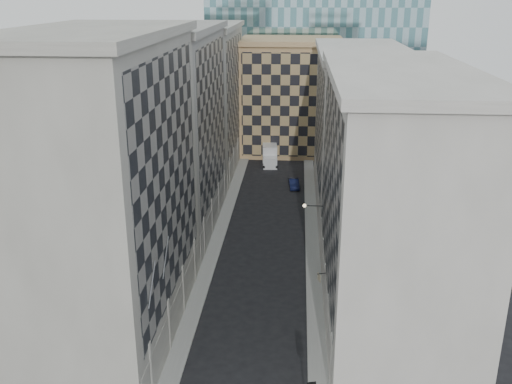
% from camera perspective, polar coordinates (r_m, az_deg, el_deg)
% --- Properties ---
extents(sidewalk_west, '(1.50, 100.00, 0.15)m').
position_cam_1_polar(sidewalk_west, '(64.51, -3.76, -4.35)').
color(sidewalk_west, gray).
rests_on(sidewalk_west, ground).
extents(sidewalk_east, '(1.50, 100.00, 0.15)m').
position_cam_1_polar(sidewalk_east, '(63.97, 5.63, -4.62)').
color(sidewalk_east, gray).
rests_on(sidewalk_east, ground).
extents(bldg_left_a, '(10.80, 22.80, 23.70)m').
position_cam_1_polar(bldg_left_a, '(44.26, -14.72, 0.03)').
color(bldg_left_a, '#9A968A').
rests_on(bldg_left_a, ground).
extents(bldg_left_b, '(10.80, 22.80, 22.70)m').
position_cam_1_polar(bldg_left_b, '(64.75, -8.59, 6.08)').
color(bldg_left_b, gray).
rests_on(bldg_left_b, ground).
extents(bldg_left_c, '(10.80, 22.80, 21.70)m').
position_cam_1_polar(bldg_left_c, '(85.99, -5.40, 9.15)').
color(bldg_left_c, '#9A968A').
rests_on(bldg_left_c, ground).
extents(bldg_right_a, '(10.80, 26.80, 20.70)m').
position_cam_1_polar(bldg_right_a, '(46.80, 13.28, -0.74)').
color(bldg_right_a, '#B9B5AA').
rests_on(bldg_right_a, ground).
extents(bldg_right_b, '(10.80, 28.80, 19.70)m').
position_cam_1_polar(bldg_right_b, '(72.66, 10.18, 6.25)').
color(bldg_right_b, '#B9B5AA').
rests_on(bldg_right_b, ground).
extents(tan_block, '(16.80, 14.80, 18.80)m').
position_cam_1_polar(tan_block, '(97.76, 3.46, 9.62)').
color(tan_block, tan).
rests_on(tan_block, ground).
extents(flagpoles_left, '(0.10, 6.33, 2.33)m').
position_cam_1_polar(flagpoles_left, '(39.95, -9.67, -7.71)').
color(flagpoles_left, gray).
rests_on(flagpoles_left, ground).
extents(bracket_lamp, '(1.98, 0.36, 0.36)m').
position_cam_1_polar(bracket_lamp, '(56.07, 5.05, -1.37)').
color(bracket_lamp, black).
rests_on(bracket_lamp, ground).
extents(box_truck, '(2.65, 5.65, 3.02)m').
position_cam_1_polar(box_truck, '(90.61, 1.39, 3.59)').
color(box_truck, silver).
rests_on(box_truck, ground).
extents(dark_car, '(1.68, 3.93, 1.26)m').
position_cam_1_polar(dark_car, '(79.92, 3.81, 0.85)').
color(dark_car, '#0E1434').
rests_on(dark_car, ground).
extents(shop_sign, '(0.72, 0.63, 0.72)m').
position_cam_1_polar(shop_sign, '(47.68, 6.35, -8.45)').
color(shop_sign, black).
rests_on(shop_sign, ground).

